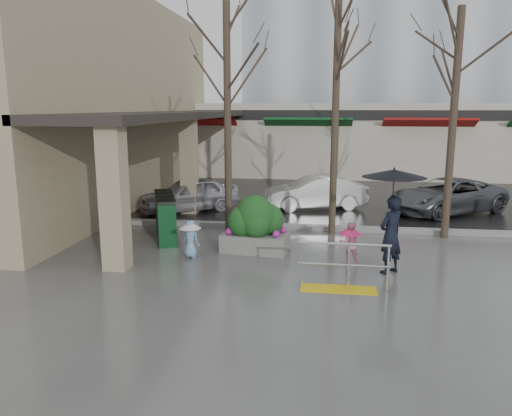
% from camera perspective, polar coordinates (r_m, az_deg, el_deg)
% --- Properties ---
extents(ground, '(120.00, 120.00, 0.00)m').
position_cam_1_polar(ground, '(12.00, 3.00, -6.97)').
color(ground, '#51514F').
rests_on(ground, ground).
extents(street_asphalt, '(120.00, 36.00, 0.01)m').
position_cam_1_polar(street_asphalt, '(33.58, 6.32, 4.90)').
color(street_asphalt, black).
rests_on(street_asphalt, ground).
extents(curb, '(120.00, 0.30, 0.15)m').
position_cam_1_polar(curb, '(15.82, 4.28, -2.17)').
color(curb, gray).
rests_on(curb, ground).
extents(near_building, '(6.00, 18.00, 8.00)m').
position_cam_1_polar(near_building, '(21.77, -19.65, 11.35)').
color(near_building, tan).
rests_on(near_building, ground).
extents(canopy_slab, '(2.80, 18.00, 0.25)m').
position_cam_1_polar(canopy_slab, '(20.19, -8.75, 10.85)').
color(canopy_slab, '#2D2823').
rests_on(canopy_slab, pillar_front).
extents(pillar_front, '(0.55, 0.55, 3.50)m').
position_cam_1_polar(pillar_front, '(12.06, -15.92, 1.27)').
color(pillar_front, tan).
rests_on(pillar_front, ground).
extents(pillar_back, '(0.55, 0.55, 3.50)m').
position_cam_1_polar(pillar_back, '(18.13, -7.64, 4.88)').
color(pillar_back, tan).
rests_on(pillar_back, ground).
extents(storefront_row, '(34.00, 6.74, 4.00)m').
position_cam_1_polar(storefront_row, '(29.39, 10.11, 7.80)').
color(storefront_row, beige).
rests_on(storefront_row, ground).
extents(handrail, '(1.90, 0.50, 1.03)m').
position_cam_1_polar(handrail, '(10.71, 9.77, -7.30)').
color(handrail, yellow).
rests_on(handrail, ground).
extents(tree_west, '(3.20, 3.20, 6.80)m').
position_cam_1_polar(tree_west, '(15.30, -3.34, 16.28)').
color(tree_west, '#382B21').
rests_on(tree_west, ground).
extents(tree_midwest, '(3.20, 3.20, 7.00)m').
position_cam_1_polar(tree_midwest, '(15.02, 9.26, 16.82)').
color(tree_midwest, '#382B21').
rests_on(tree_midwest, ground).
extents(tree_mideast, '(3.20, 3.20, 6.50)m').
position_cam_1_polar(tree_mideast, '(15.40, 22.00, 14.63)').
color(tree_mideast, '#382B21').
rests_on(tree_mideast, ground).
extents(woman, '(1.45, 1.45, 2.47)m').
position_cam_1_polar(woman, '(11.75, 15.29, -0.16)').
color(woman, black).
rests_on(woman, ground).
extents(child_pink, '(0.56, 0.56, 1.06)m').
position_cam_1_polar(child_pink, '(12.34, 10.69, -3.73)').
color(child_pink, pink).
rests_on(child_pink, ground).
extents(child_blue, '(0.56, 0.56, 0.99)m').
position_cam_1_polar(child_blue, '(12.84, -7.50, -3.07)').
color(child_blue, '#76A5D3').
rests_on(child_blue, ground).
extents(planter, '(1.85, 1.10, 1.53)m').
position_cam_1_polar(planter, '(13.21, -0.04, -1.95)').
color(planter, gray).
rests_on(planter, ground).
extents(news_boxes, '(1.31, 2.33, 1.29)m').
position_cam_1_polar(news_boxes, '(14.86, -10.33, -0.96)').
color(news_boxes, '#0E3E1C').
rests_on(news_boxes, ground).
extents(car_a, '(3.89, 3.33, 1.26)m').
position_cam_1_polar(car_a, '(18.59, -7.67, 1.55)').
color(car_a, '#B4B4B9').
rests_on(car_a, ground).
extents(car_b, '(4.05, 2.38, 1.26)m').
position_cam_1_polar(car_b, '(18.96, 6.72, 1.77)').
color(car_b, silver).
rests_on(car_b, ground).
extents(car_c, '(4.93, 4.27, 1.26)m').
position_cam_1_polar(car_c, '(19.39, 20.91, 1.30)').
color(car_c, '#575B5F').
rests_on(car_c, ground).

